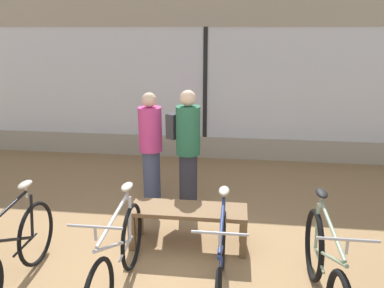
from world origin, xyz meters
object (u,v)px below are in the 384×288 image
at_px(customer_near_rack, 187,147).
at_px(bicycle_center_left, 118,260).
at_px(bicycle_right, 325,273).
at_px(bicycle_left, 11,255).
at_px(display_bench, 188,215).
at_px(bicycle_center_right, 221,264).
at_px(customer_by_window, 151,146).

bearing_deg(customer_near_rack, bicycle_center_left, -102.08).
distance_m(bicycle_right, customer_near_rack, 2.53).
xyz_separation_m(bicycle_left, display_bench, (1.65, 1.03, 0.01)).
bearing_deg(bicycle_center_right, bicycle_center_left, -174.01).
relative_size(bicycle_left, bicycle_center_right, 1.00).
bearing_deg(display_bench, bicycle_center_right, -64.00).
height_order(bicycle_center_left, bicycle_right, bicycle_right).
xyz_separation_m(bicycle_left, customer_by_window, (0.94, 2.18, 0.49)).
bearing_deg(display_bench, bicycle_left, -148.05).
bearing_deg(customer_by_window, bicycle_center_right, -60.61).
distance_m(bicycle_center_left, bicycle_center_right, 1.00).
relative_size(display_bench, customer_near_rack, 0.79).
relative_size(bicycle_left, display_bench, 1.22).
bearing_deg(bicycle_right, bicycle_left, -178.63).
bearing_deg(bicycle_left, bicycle_center_right, 3.94).
relative_size(bicycle_center_right, customer_by_window, 1.01).
distance_m(bicycle_center_left, display_bench, 1.14).
height_order(display_bench, customer_by_window, customer_by_window).
bearing_deg(bicycle_right, customer_near_rack, 128.57).
height_order(bicycle_left, customer_by_window, customer_by_window).
distance_m(display_bench, customer_near_rack, 1.13).
bearing_deg(bicycle_center_left, bicycle_right, 0.99).
bearing_deg(customer_near_rack, bicycle_center_right, -72.73).
distance_m(bicycle_center_right, bicycle_right, 0.96).
height_order(bicycle_center_right, customer_near_rack, customer_near_rack).
bearing_deg(display_bench, customer_by_window, 121.85).
bearing_deg(bicycle_center_right, display_bench, 116.00).
distance_m(bicycle_center_left, customer_by_window, 2.20).
distance_m(bicycle_left, customer_near_rack, 2.57).
height_order(bicycle_center_right, customer_by_window, customer_by_window).
bearing_deg(bicycle_left, bicycle_right, 1.37).
distance_m(bicycle_left, display_bench, 1.95).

